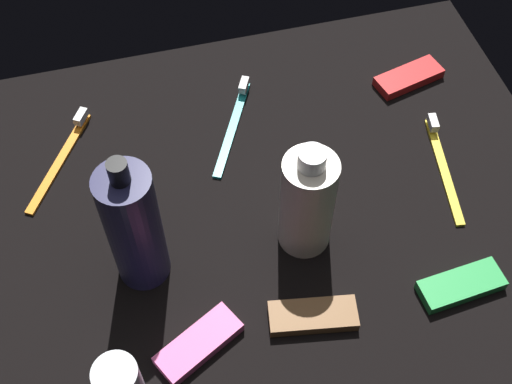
{
  "coord_description": "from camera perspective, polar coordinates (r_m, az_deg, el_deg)",
  "views": [
    {
      "loc": [
        -12.46,
        -47.98,
        73.53
      ],
      "look_at": [
        0.0,
        0.0,
        3.0
      ],
      "focal_mm": 47.05,
      "sensor_mm": 36.0,
      "label": 1
    }
  ],
  "objects": [
    {
      "name": "snack_bar_pink",
      "position": [
        0.79,
        -4.89,
        -12.73
      ],
      "size": [
        11.07,
        8.35,
        1.5
      ],
      "primitive_type": "cube",
      "rotation": [
        0.0,
        0.0,
        0.48
      ],
      "color": "#E55999",
      "rests_on": "ground_plane"
    },
    {
      "name": "toothbrush_teal",
      "position": [
        0.97,
        -1.89,
        6.06
      ],
      "size": [
        9.24,
        16.59,
        2.1
      ],
      "color": "teal",
      "rests_on": "ground_plane"
    },
    {
      "name": "ground_plane",
      "position": [
        0.89,
        0.0,
        -1.33
      ],
      "size": [
        84.0,
        64.0,
        1.2
      ],
      "primitive_type": "cube",
      "color": "black"
    },
    {
      "name": "snack_bar_brown",
      "position": [
        0.8,
        4.86,
        -10.44
      ],
      "size": [
        10.93,
        5.71,
        1.5
      ],
      "primitive_type": "cube",
      "rotation": [
        0.0,
        0.0,
        -0.17
      ],
      "color": "brown",
      "rests_on": "ground_plane"
    },
    {
      "name": "toothbrush_yellow",
      "position": [
        0.96,
        15.57,
        2.47
      ],
      "size": [
        4.27,
        17.94,
        2.1
      ],
      "color": "yellow",
      "rests_on": "ground_plane"
    },
    {
      "name": "bodywash_bottle",
      "position": [
        0.8,
        4.38,
        -0.87
      ],
      "size": [
        6.58,
        6.58,
        17.15
      ],
      "color": "silver",
      "rests_on": "ground_plane"
    },
    {
      "name": "snack_bar_red",
      "position": [
        1.05,
        12.85,
        9.48
      ],
      "size": [
        11.06,
        6.39,
        1.5
      ],
      "primitive_type": "cube",
      "rotation": [
        0.0,
        0.0,
        0.24
      ],
      "color": "red",
      "rests_on": "ground_plane"
    },
    {
      "name": "lotion_bottle",
      "position": [
        0.77,
        -10.34,
        -2.98
      ],
      "size": [
        6.36,
        6.36,
        21.23
      ],
      "color": "#1E1E41",
      "rests_on": "ground_plane"
    },
    {
      "name": "snack_bar_green",
      "position": [
        0.85,
        17.03,
        -7.59
      ],
      "size": [
        10.7,
        4.86,
        1.5
      ],
      "primitive_type": "cube",
      "rotation": [
        0.0,
        0.0,
        0.08
      ],
      "color": "green",
      "rests_on": "ground_plane"
    },
    {
      "name": "toothbrush_orange",
      "position": [
        0.97,
        -16.13,
        3.11
      ],
      "size": [
        10.33,
        16.03,
        2.1
      ],
      "color": "orange",
      "rests_on": "ground_plane"
    }
  ]
}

